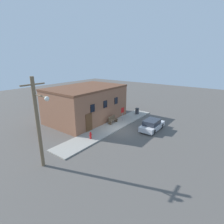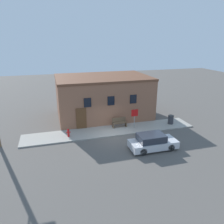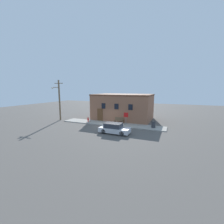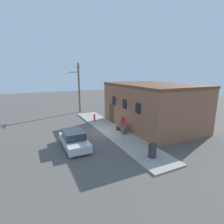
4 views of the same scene
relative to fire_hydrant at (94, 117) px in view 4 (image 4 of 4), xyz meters
The scene contains 9 objects.
ground_plane 4.23m from the fire_hydrant, 13.39° to the right, with size 80.00×80.00×0.00m, color #56514C.
sidewalk 4.12m from the fire_hydrant, ahead, with size 16.60×2.57×0.11m.
brick_building 6.91m from the fire_hydrant, 48.02° to the left, with size 10.18×6.84×4.61m.
fire_hydrant is the anchor object (origin of this frame).
stop_sign 6.57m from the fire_hydrant, ahead, with size 0.68×0.06×1.91m.
bench 5.23m from the fire_hydrant, 10.18° to the left, with size 1.42×0.44×0.95m.
trash_bin 10.56m from the fire_hydrant, ahead, with size 0.58×0.58×0.90m.
utility_pole 6.59m from the fire_hydrant, behind, with size 1.80×1.83×7.07m.
parked_car 7.54m from the fire_hydrant, 32.64° to the right, with size 3.85×1.69×1.30m.
Camera 4 is at (15.17, -6.06, 5.80)m, focal length 28.00 mm.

